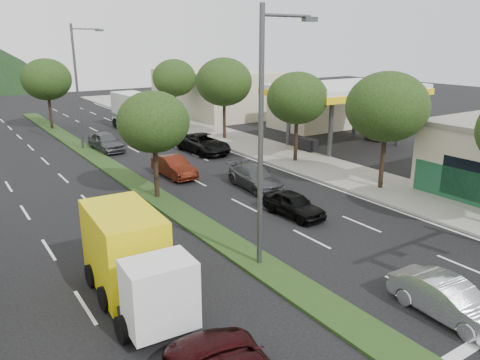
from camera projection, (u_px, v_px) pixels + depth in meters
sidewalk_right at (261, 148)px, 39.15m from camera, size 5.00×90.00×0.15m
median at (102, 161)px, 34.91m from camera, size 1.60×56.00×0.12m
gas_canopy at (346, 91)px, 38.89m from camera, size 12.20×8.20×5.25m
bldg_right_far at (216, 92)px, 57.29m from camera, size 10.00×16.00×5.20m
tree_r_b at (387, 107)px, 27.09m from camera, size 4.80×4.80×6.94m
tree_r_c at (297, 98)px, 33.56m from camera, size 4.40×4.40×6.48m
tree_r_d at (224, 82)px, 41.40m from camera, size 5.00×5.00×7.17m
tree_r_e at (174, 78)px, 49.46m from camera, size 4.60×4.60×6.71m
tree_med_near at (153, 122)px, 25.68m from camera, size 4.00×4.00×6.02m
tree_med_far at (47, 79)px, 46.25m from camera, size 4.80×4.80×6.94m
streetlight_near at (265, 128)px, 17.49m from camera, size 2.60×0.25×10.00m
streetlight_mid at (79, 81)px, 37.42m from camera, size 2.60×0.25×10.00m
sedan_silver at (448, 299)px, 15.22m from camera, size 1.54×4.01×1.30m
car_queue_a at (294, 204)px, 24.08m from camera, size 1.72×3.80×1.27m
car_queue_b at (255, 177)px, 28.66m from camera, size 2.21×4.75×1.34m
car_queue_c at (174, 167)px, 31.02m from camera, size 1.56×4.21×1.38m
car_queue_d at (204, 143)px, 37.67m from camera, size 2.64×5.49×1.51m
car_queue_e at (106, 142)px, 38.29m from camera, size 2.03×4.55×1.52m
box_truck at (131, 260)px, 16.19m from camera, size 2.70×6.27×3.04m
motorhome at (141, 112)px, 46.25m from camera, size 3.29×9.48×3.60m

